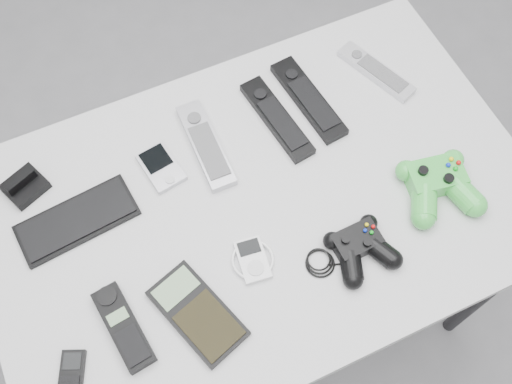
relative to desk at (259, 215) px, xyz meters
name	(u,v)px	position (x,y,z in m)	size (l,w,h in m)	color
floor	(269,295)	(0.04, 0.01, -0.67)	(3.50, 3.50, 0.00)	slate
desk	(259,215)	(0.00, 0.00, 0.00)	(1.10, 0.70, 0.73)	#ADACAF
pda_keyboard	(77,220)	(-0.34, 0.11, 0.07)	(0.23, 0.10, 0.01)	black
dock_bracket	(23,184)	(-0.42, 0.22, 0.08)	(0.08, 0.07, 0.04)	black
pda	(161,167)	(-0.15, 0.15, 0.07)	(0.07, 0.10, 0.02)	#ACABB2
remote_silver_a	(206,144)	(-0.05, 0.16, 0.08)	(0.05, 0.21, 0.02)	#ACABB2
remote_black_a	(277,118)	(0.11, 0.16, 0.07)	(0.05, 0.22, 0.02)	black
remote_black_b	(308,99)	(0.20, 0.18, 0.07)	(0.05, 0.23, 0.02)	black
remote_silver_b	(376,71)	(0.37, 0.18, 0.07)	(0.04, 0.19, 0.02)	#BBBAC1
mobile_phone	(71,377)	(-0.44, -0.17, 0.07)	(0.04, 0.09, 0.02)	black
cordless_handset	(123,327)	(-0.33, -0.13, 0.08)	(0.05, 0.16, 0.03)	black
calculator	(197,313)	(-0.20, -0.16, 0.07)	(0.09, 0.19, 0.02)	black
mp3_player	(253,260)	(-0.06, -0.11, 0.07)	(0.08, 0.09, 0.02)	silver
controller_black	(360,247)	(0.13, -0.17, 0.09)	(0.21, 0.13, 0.04)	black
controller_green	(439,183)	(0.33, -0.12, 0.09)	(0.15, 0.17, 0.05)	green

